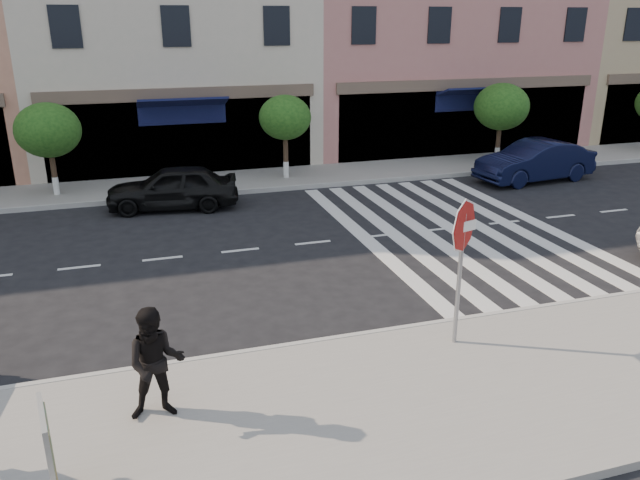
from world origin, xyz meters
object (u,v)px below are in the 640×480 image
(walker, at_px, (156,364))
(poster_board, at_px, (51,461))
(stop_sign, at_px, (463,241))
(car_far_right, at_px, (535,161))
(car_far_mid, at_px, (173,187))

(walker, bearing_deg, poster_board, -126.86)
(stop_sign, relative_size, car_far_right, 0.60)
(stop_sign, bearing_deg, car_far_mid, 95.35)
(car_far_mid, distance_m, car_far_right, 13.20)
(poster_board, bearing_deg, stop_sign, 8.43)
(stop_sign, relative_size, poster_board, 2.01)
(poster_board, distance_m, car_far_right, 20.12)
(walker, xyz_separation_m, poster_board, (-1.33, -1.53, -0.22))
(walker, height_order, poster_board, walker)
(stop_sign, distance_m, walker, 5.48)
(stop_sign, bearing_deg, poster_board, -177.49)
(walker, relative_size, poster_board, 1.29)
(walker, distance_m, poster_board, 2.04)
(stop_sign, distance_m, car_far_right, 13.84)
(walker, bearing_deg, stop_sign, 11.41)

